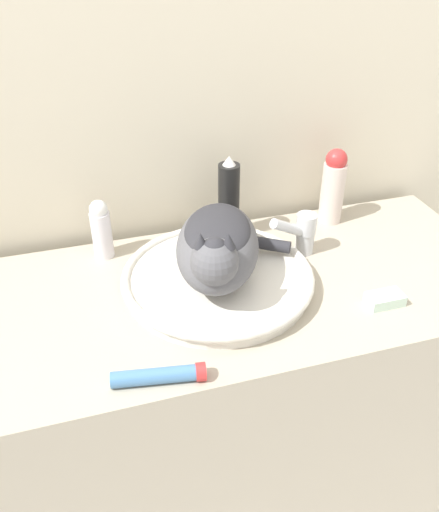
{
  "coord_description": "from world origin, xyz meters",
  "views": [
    {
      "loc": [
        -0.3,
        -0.63,
        1.59
      ],
      "look_at": [
        -0.03,
        0.27,
        0.96
      ],
      "focal_mm": 38.0,
      "sensor_mm": 36.0,
      "label": 1
    }
  ],
  "objects": [
    {
      "name": "faucet",
      "position": [
        0.2,
        0.35,
        0.93
      ],
      "size": [
        0.13,
        0.07,
        0.12
      ],
      "rotation": [
        0.0,
        0.0,
        -2.83
      ],
      "color": "silver",
      "rests_on": "vanity_counter"
    },
    {
      "name": "cream_tube",
      "position": [
        -0.21,
        0.04,
        0.89
      ],
      "size": [
        0.17,
        0.06,
        0.03
      ],
      "rotation": [
        0.0,
        0.0,
        -0.16
      ],
      "color": "#4C7FB2",
      "rests_on": "vanity_counter"
    },
    {
      "name": "vanity_counter",
      "position": [
        0.0,
        0.27,
        0.44
      ],
      "size": [
        1.26,
        0.54,
        0.87
      ],
      "color": "#B2A893",
      "rests_on": "ground_plane"
    },
    {
      "name": "lotion_bottle_white",
      "position": [
        0.33,
        0.48,
        0.97
      ],
      "size": [
        0.06,
        0.06,
        0.2
      ],
      "color": "silver",
      "rests_on": "vanity_counter"
    },
    {
      "name": "sink_basin",
      "position": [
        -0.03,
        0.28,
        0.9
      ],
      "size": [
        0.42,
        0.42,
        0.04
      ],
      "color": "white",
      "rests_on": "vanity_counter"
    },
    {
      "name": "soap_bar",
      "position": [
        0.29,
        0.12,
        0.89
      ],
      "size": [
        0.08,
        0.05,
        0.02
      ],
      "color": "silver",
      "rests_on": "vanity_counter"
    },
    {
      "name": "hairspray_can_black",
      "position": [
        0.05,
        0.48,
        0.97
      ],
      "size": [
        0.05,
        0.05,
        0.22
      ],
      "color": "black",
      "rests_on": "vanity_counter"
    },
    {
      "name": "wall_back",
      "position": [
        0.0,
        0.59,
        1.2
      ],
      "size": [
        8.0,
        0.05,
        2.4
      ],
      "color": "beige",
      "rests_on": "ground_plane"
    },
    {
      "name": "deodorant_stick",
      "position": [
        -0.25,
        0.48,
        0.95
      ],
      "size": [
        0.05,
        0.05,
        0.15
      ],
      "color": "silver",
      "rests_on": "vanity_counter"
    },
    {
      "name": "cat",
      "position": [
        -0.03,
        0.27,
        0.99
      ],
      "size": [
        0.31,
        0.33,
        0.17
      ],
      "rotation": [
        0.0,
        0.0,
        4.38
      ],
      "color": "#56565B",
      "rests_on": "sink_basin"
    }
  ]
}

